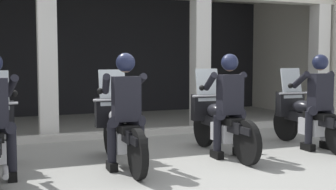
{
  "coord_description": "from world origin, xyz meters",
  "views": [
    {
      "loc": [
        -2.38,
        -5.61,
        1.48
      ],
      "look_at": [
        0.0,
        0.5,
        0.95
      ],
      "focal_mm": 45.66,
      "sensor_mm": 36.0,
      "label": 1
    }
  ],
  "objects_px": {
    "police_officer_far_right": "(319,94)",
    "police_officer_center_left": "(126,101)",
    "police_officer_center_right": "(229,96)",
    "motorcycle_center_left": "(120,130)",
    "motorcycle_center_right": "(220,122)",
    "motorcycle_far_right": "(307,118)"
  },
  "relations": [
    {
      "from": "police_officer_center_right",
      "to": "motorcycle_far_right",
      "type": "xyz_separation_m",
      "value": [
        1.66,
        0.24,
        -0.44
      ]
    },
    {
      "from": "motorcycle_far_right",
      "to": "police_officer_far_right",
      "type": "bearing_deg",
      "value": -79.94
    },
    {
      "from": "motorcycle_center_left",
      "to": "police_officer_center_right",
      "type": "distance_m",
      "value": 1.72
    },
    {
      "from": "motorcycle_center_left",
      "to": "motorcycle_center_right",
      "type": "height_order",
      "value": "same"
    },
    {
      "from": "motorcycle_center_right",
      "to": "police_officer_center_right",
      "type": "xyz_separation_m",
      "value": [
        -0.0,
        -0.28,
        0.44
      ]
    },
    {
      "from": "police_officer_far_right",
      "to": "police_officer_center_left",
      "type": "bearing_deg",
      "value": -168.21
    },
    {
      "from": "police_officer_center_left",
      "to": "police_officer_far_right",
      "type": "bearing_deg",
      "value": 4.46
    },
    {
      "from": "police_officer_center_left",
      "to": "police_officer_center_right",
      "type": "xyz_separation_m",
      "value": [
        1.66,
        0.13,
        0.0
      ]
    },
    {
      "from": "motorcycle_center_left",
      "to": "motorcycle_center_right",
      "type": "xyz_separation_m",
      "value": [
        1.66,
        0.13,
        0.0
      ]
    },
    {
      "from": "police_officer_center_right",
      "to": "police_officer_far_right",
      "type": "distance_m",
      "value": 1.66
    },
    {
      "from": "motorcycle_center_left",
      "to": "police_officer_center_left",
      "type": "xyz_separation_m",
      "value": [
        -0.0,
        -0.28,
        0.44
      ]
    },
    {
      "from": "police_officer_center_right",
      "to": "motorcycle_center_right",
      "type": "bearing_deg",
      "value": 99.39
    },
    {
      "from": "motorcycle_center_left",
      "to": "motorcycle_far_right",
      "type": "xyz_separation_m",
      "value": [
        3.33,
        0.09,
        0.0
      ]
    },
    {
      "from": "police_officer_center_right",
      "to": "motorcycle_far_right",
      "type": "bearing_deg",
      "value": 17.7
    },
    {
      "from": "police_officer_center_right",
      "to": "motorcycle_far_right",
      "type": "distance_m",
      "value": 1.74
    },
    {
      "from": "motorcycle_center_left",
      "to": "police_officer_center_right",
      "type": "bearing_deg",
      "value": -2.17
    },
    {
      "from": "motorcycle_far_right",
      "to": "motorcycle_center_right",
      "type": "bearing_deg",
      "value": -171.34
    },
    {
      "from": "motorcycle_center_left",
      "to": "police_officer_center_left",
      "type": "bearing_deg",
      "value": -87.27
    },
    {
      "from": "police_officer_center_right",
      "to": "motorcycle_far_right",
      "type": "height_order",
      "value": "police_officer_center_right"
    },
    {
      "from": "police_officer_center_left",
      "to": "motorcycle_far_right",
      "type": "distance_m",
      "value": 3.38
    },
    {
      "from": "police_officer_center_right",
      "to": "police_officer_far_right",
      "type": "bearing_deg",
      "value": 7.99
    },
    {
      "from": "motorcycle_far_right",
      "to": "police_officer_far_right",
      "type": "distance_m",
      "value": 0.52
    }
  ]
}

